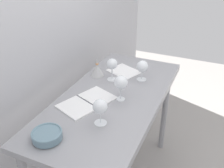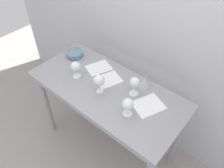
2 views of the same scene
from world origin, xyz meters
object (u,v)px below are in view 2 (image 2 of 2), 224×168
open_notebook (103,74)px  tasting_bowl (74,54)px  wine_glass_far_right (135,83)px  tasting_sheet_upper (148,105)px  wine_glass_near_center (99,81)px  decanter_funnel (145,82)px  wine_glass_near_right (128,105)px  wine_glass_near_left (76,67)px

open_notebook → tasting_bowl: bearing=-161.4°
wine_glass_far_right → open_notebook: (-0.36, 0.02, -0.12)m
wine_glass_far_right → tasting_sheet_upper: bearing=-10.7°
wine_glass_near_center → tasting_bowl: 0.58m
open_notebook → decanter_funnel: 0.39m
decanter_funnel → wine_glass_near_right: bearing=-77.6°
open_notebook → wine_glass_near_right: bearing=-5.5°
decanter_funnel → tasting_sheet_upper: bearing=-47.4°
wine_glass_far_right → tasting_sheet_upper: wine_glass_far_right is taller
tasting_sheet_upper → tasting_bowl: tasting_bowl is taller
wine_glass_far_right → open_notebook: wine_glass_far_right is taller
decanter_funnel → open_notebook: bearing=-163.3°
wine_glass_near_left → decanter_funnel: (0.54, 0.29, -0.06)m
wine_glass_near_right → tasting_sheet_upper: wine_glass_near_right is taller
tasting_sheet_upper → tasting_bowl: 0.94m
wine_glass_far_right → wine_glass_near_left: bearing=-163.1°
wine_glass_far_right → wine_glass_near_center: size_ratio=1.00×
tasting_bowl → decanter_funnel: bearing=6.9°
wine_glass_far_right → tasting_bowl: size_ratio=1.05×
wine_glass_near_right → open_notebook: 0.51m
wine_glass_near_left → wine_glass_near_right: bearing=-4.5°
wine_glass_near_center → tasting_sheet_upper: (0.40, 0.13, -0.12)m
wine_glass_near_left → tasting_bowl: wine_glass_near_left is taller
wine_glass_near_center → open_notebook: size_ratio=0.41×
wine_glass_near_center → open_notebook: bearing=123.9°
wine_glass_near_right → tasting_bowl: 0.89m
wine_glass_near_left → tasting_sheet_upper: size_ratio=0.68×
wine_glass_near_right → wine_glass_near_left: bearing=175.5°
wine_glass_near_right → tasting_sheet_upper: size_ratio=0.67×
wine_glass_near_left → wine_glass_far_right: bearing=16.9°
wine_glass_near_right → wine_glass_far_right: size_ratio=0.90×
wine_glass_far_right → wine_glass_near_left: size_ratio=1.08×
wine_glass_far_right → wine_glass_near_center: (-0.23, -0.17, -0.00)m
wine_glass_near_right → tasting_sheet_upper: (0.08, 0.18, -0.11)m
wine_glass_near_right → wine_glass_near_center: (-0.32, 0.04, 0.02)m
wine_glass_near_left → tasting_bowl: bearing=140.9°
wine_glass_far_right → open_notebook: bearing=176.7°
tasting_sheet_upper → open_notebook: bearing=-162.5°
wine_glass_far_right → open_notebook: 0.38m
tasting_sheet_upper → tasting_bowl: (-0.93, 0.07, 0.03)m
open_notebook → tasting_sheet_upper: size_ratio=1.79×
wine_glass_near_left → decanter_funnel: 0.62m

